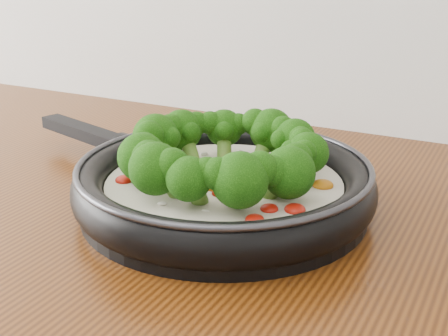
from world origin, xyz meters
The scene contains 1 object.
skillet centered at (0.05, 1.12, 0.94)m, with size 0.55×0.41×0.10m.
Camera 1 is at (0.35, 0.57, 1.18)m, focal length 48.46 mm.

